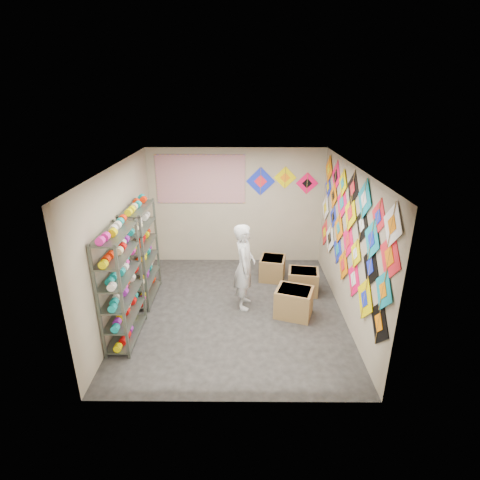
{
  "coord_description": "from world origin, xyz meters",
  "views": [
    {
      "loc": [
        0.14,
        -6.07,
        3.84
      ],
      "look_at": [
        0.1,
        0.3,
        1.3
      ],
      "focal_mm": 28.0,
      "sensor_mm": 36.0,
      "label": 1
    }
  ],
  "objects_px": {
    "carton_a": "(294,302)",
    "shopkeeper": "(244,267)",
    "carton_b": "(303,281)",
    "carton_c": "(272,268)",
    "shelf_rack_back": "(142,254)",
    "shelf_rack_front": "(121,287)"
  },
  "relations": [
    {
      "from": "shelf_rack_front",
      "to": "carton_b",
      "type": "height_order",
      "value": "shelf_rack_front"
    },
    {
      "from": "shelf_rack_back",
      "to": "carton_c",
      "type": "bearing_deg",
      "value": 17.98
    },
    {
      "from": "shelf_rack_back",
      "to": "carton_a",
      "type": "distance_m",
      "value": 3.01
    },
    {
      "from": "shelf_rack_front",
      "to": "shopkeeper",
      "type": "bearing_deg",
      "value": 27.28
    },
    {
      "from": "shelf_rack_back",
      "to": "carton_b",
      "type": "xyz_separation_m",
      "value": [
        3.16,
        0.23,
        -0.71
      ]
    },
    {
      "from": "shopkeeper",
      "to": "carton_c",
      "type": "bearing_deg",
      "value": -24.93
    },
    {
      "from": "shelf_rack_front",
      "to": "shopkeeper",
      "type": "relative_size",
      "value": 1.15
    },
    {
      "from": "carton_a",
      "to": "carton_c",
      "type": "height_order",
      "value": "carton_a"
    },
    {
      "from": "shelf_rack_front",
      "to": "shopkeeper",
      "type": "distance_m",
      "value": 2.21
    },
    {
      "from": "shelf_rack_front",
      "to": "carton_a",
      "type": "xyz_separation_m",
      "value": [
        2.86,
        0.69,
        -0.69
      ]
    },
    {
      "from": "carton_c",
      "to": "carton_b",
      "type": "bearing_deg",
      "value": -35.12
    },
    {
      "from": "shopkeeper",
      "to": "shelf_rack_front",
      "type": "bearing_deg",
      "value": 121.14
    },
    {
      "from": "shelf_rack_front",
      "to": "carton_c",
      "type": "distance_m",
      "value": 3.42
    },
    {
      "from": "shelf_rack_front",
      "to": "carton_c",
      "type": "relative_size",
      "value": 3.36
    },
    {
      "from": "carton_a",
      "to": "shelf_rack_back",
      "type": "bearing_deg",
      "value": -173.16
    },
    {
      "from": "shelf_rack_back",
      "to": "carton_b",
      "type": "relative_size",
      "value": 3.18
    },
    {
      "from": "shelf_rack_front",
      "to": "carton_c",
      "type": "bearing_deg",
      "value": 39.63
    },
    {
      "from": "carton_b",
      "to": "carton_c",
      "type": "relative_size",
      "value": 1.06
    },
    {
      "from": "shopkeeper",
      "to": "carton_b",
      "type": "relative_size",
      "value": 2.76
    },
    {
      "from": "shelf_rack_front",
      "to": "shelf_rack_back",
      "type": "bearing_deg",
      "value": 90.0
    },
    {
      "from": "carton_a",
      "to": "shopkeeper",
      "type": "bearing_deg",
      "value": 179.19
    },
    {
      "from": "shopkeeper",
      "to": "carton_a",
      "type": "xyz_separation_m",
      "value": [
        0.9,
        -0.32,
        -0.56
      ]
    }
  ]
}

